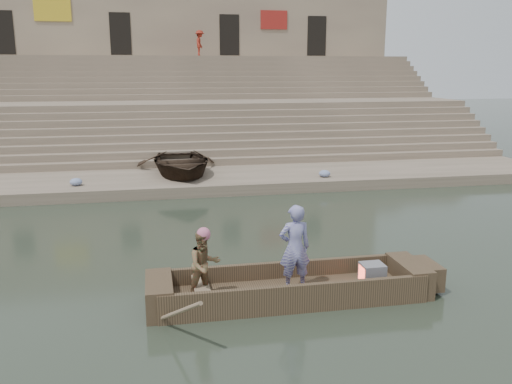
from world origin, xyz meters
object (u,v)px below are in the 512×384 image
object	(u,v)px
standing_man	(295,248)
television	(372,273)
main_rowboat	(290,294)
beached_rowboat	(180,162)
pedestrian	(200,43)
rowing_man	(204,265)

from	to	relation	value
standing_man	television	world-z (taller)	standing_man
main_rowboat	beached_rowboat	size ratio (longest dim) A/B	1.09
television	pedestrian	size ratio (longest dim) A/B	0.29
main_rowboat	television	size ratio (longest dim) A/B	10.87
rowing_man	pedestrian	distance (m)	26.05
main_rowboat	television	world-z (taller)	television
main_rowboat	pedestrian	size ratio (longest dim) A/B	3.15
rowing_man	pedestrian	xyz separation A→B (m)	(2.35, 25.44, 5.11)
standing_man	beached_rowboat	bearing A→B (deg)	-84.76
rowing_man	beached_rowboat	world-z (taller)	rowing_man
main_rowboat	pedestrian	world-z (taller)	pedestrian
beached_rowboat	pedestrian	distance (m)	15.00
rowing_man	beached_rowboat	distance (m)	11.50
television	pedestrian	xyz separation A→B (m)	(-1.07, 25.32, 5.57)
rowing_man	pedestrian	world-z (taller)	pedestrian
main_rowboat	standing_man	xyz separation A→B (m)	(0.08, -0.03, 0.97)
beached_rowboat	television	bearing A→B (deg)	-77.73
standing_man	rowing_man	xyz separation A→B (m)	(-1.78, -0.09, -0.20)
pedestrian	main_rowboat	bearing A→B (deg)	-168.32
main_rowboat	standing_man	distance (m)	0.98
standing_man	rowing_man	size ratio (longest dim) A/B	1.29
pedestrian	television	bearing A→B (deg)	-164.42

